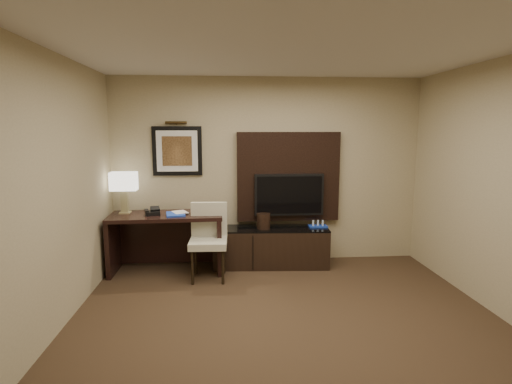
{
  "coord_description": "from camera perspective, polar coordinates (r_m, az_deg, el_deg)",
  "views": [
    {
      "loc": [
        -0.61,
        -3.31,
        1.96
      ],
      "look_at": [
        -0.22,
        1.8,
        1.15
      ],
      "focal_mm": 28.0,
      "sensor_mm": 36.0,
      "label": 1
    }
  ],
  "objects": [
    {
      "name": "floor",
      "position": [
        3.9,
        5.65,
        -21.33
      ],
      "size": [
        4.5,
        5.0,
        0.01
      ],
      "primitive_type": "cube",
      "color": "#362518",
      "rests_on": "ground"
    },
    {
      "name": "ceiling",
      "position": [
        3.45,
        6.39,
        21.31
      ],
      "size": [
        4.5,
        5.0,
        0.01
      ],
      "primitive_type": "cube",
      "color": "silver",
      "rests_on": "wall_back"
    },
    {
      "name": "wall_back",
      "position": [
        5.88,
        1.64,
        3.01
      ],
      "size": [
        4.5,
        0.01,
        2.7
      ],
      "primitive_type": "cube",
      "color": "tan",
      "rests_on": "floor"
    },
    {
      "name": "wall_left",
      "position": [
        3.75,
        -30.24,
        -1.63
      ],
      "size": [
        0.01,
        5.0,
        2.7
      ],
      "primitive_type": "cube",
      "color": "tan",
      "rests_on": "floor"
    },
    {
      "name": "desk",
      "position": [
        5.69,
        -12.59,
        -7.09
      ],
      "size": [
        1.54,
        0.71,
        0.81
      ],
      "primitive_type": "cube",
      "rotation": [
        0.0,
        0.0,
        0.04
      ],
      "color": "black",
      "rests_on": "floor"
    },
    {
      "name": "credenza",
      "position": [
        5.8,
        2.13,
        -7.86
      ],
      "size": [
        1.66,
        0.54,
        0.56
      ],
      "primitive_type": "cube",
      "rotation": [
        0.0,
        0.0,
        -0.06
      ],
      "color": "black",
      "rests_on": "floor"
    },
    {
      "name": "tv_wall_panel",
      "position": [
        5.87,
        4.62,
        2.19
      ],
      "size": [
        1.5,
        0.12,
        1.3
      ],
      "primitive_type": "cube",
      "color": "black",
      "rests_on": "wall_back"
    },
    {
      "name": "tv",
      "position": [
        5.8,
        4.74,
        -0.38
      ],
      "size": [
        1.0,
        0.08,
        0.6
      ],
      "primitive_type": "cube",
      "color": "black",
      "rests_on": "tv_wall_panel"
    },
    {
      "name": "artwork",
      "position": [
        5.84,
        -11.18,
        5.76
      ],
      "size": [
        0.7,
        0.04,
        0.7
      ],
      "primitive_type": "cube",
      "color": "black",
      "rests_on": "wall_back"
    },
    {
      "name": "picture_light",
      "position": [
        5.79,
        -11.35,
        9.69
      ],
      "size": [
        0.04,
        0.04,
        0.3
      ],
      "primitive_type": "cylinder",
      "color": "#3D2C13",
      "rests_on": "wall_back"
    },
    {
      "name": "desk_chair",
      "position": [
        5.28,
        -6.82,
        -7.11
      ],
      "size": [
        0.5,
        0.57,
        1.0
      ],
      "primitive_type": null,
      "rotation": [
        0.0,
        0.0,
        -0.03
      ],
      "color": "beige",
      "rests_on": "floor"
    },
    {
      "name": "table_lamp",
      "position": [
        5.75,
        -18.31,
        -0.1
      ],
      "size": [
        0.39,
        0.29,
        0.57
      ],
      "primitive_type": null,
      "rotation": [
        0.0,
        0.0,
        -0.3
      ],
      "color": "tan",
      "rests_on": "desk"
    },
    {
      "name": "desk_phone",
      "position": [
        5.57,
        -14.57,
        -2.72
      ],
      "size": [
        0.22,
        0.21,
        0.09
      ],
      "primitive_type": null,
      "rotation": [
        0.0,
        0.0,
        0.3
      ],
      "color": "black",
      "rests_on": "desk"
    },
    {
      "name": "blue_folder",
      "position": [
        5.51,
        -11.41,
        -3.11
      ],
      "size": [
        0.29,
        0.36,
        0.02
      ],
      "primitive_type": "cube",
      "rotation": [
        0.0,
        0.0,
        0.17
      ],
      "color": "#1B3DAF",
      "rests_on": "desk"
    },
    {
      "name": "book",
      "position": [
        5.54,
        -11.73,
        -1.88
      ],
      "size": [
        0.17,
        0.1,
        0.25
      ],
      "primitive_type": "imported",
      "rotation": [
        0.0,
        0.0,
        0.43
      ],
      "color": "tan",
      "rests_on": "desk"
    },
    {
      "name": "ice_bucket",
      "position": [
        5.66,
        1.08,
        -4.18
      ],
      "size": [
        0.23,
        0.23,
        0.22
      ],
      "primitive_type": "cylinder",
      "rotation": [
        0.0,
        0.0,
        -0.24
      ],
      "color": "black",
      "rests_on": "credenza"
    },
    {
      "name": "minibar_tray",
      "position": [
        5.84,
        8.83,
        -4.5
      ],
      "size": [
        0.27,
        0.17,
        0.1
      ],
      "primitive_type": null,
      "rotation": [
        0.0,
        0.0,
        -0.03
      ],
      "color": "#1939A7",
      "rests_on": "credenza"
    }
  ]
}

